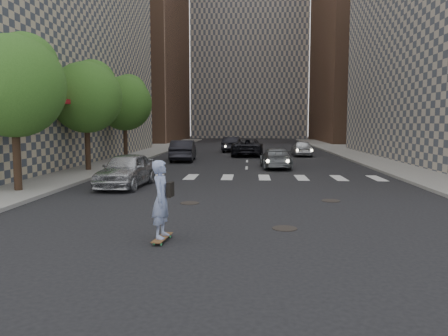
% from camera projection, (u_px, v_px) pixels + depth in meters
% --- Properties ---
extents(ground, '(160.00, 160.00, 0.00)m').
position_uv_depth(ground, '(243.00, 210.00, 14.81)').
color(ground, black).
rests_on(ground, ground).
extents(sidewalk_left, '(13.00, 80.00, 0.15)m').
position_uv_depth(sidewalk_left, '(69.00, 158.00, 35.51)').
color(sidewalk_left, gray).
rests_on(sidewalk_left, ground).
extents(sidewalk_right, '(13.00, 80.00, 0.15)m').
position_uv_depth(sidewalk_right, '(434.00, 160.00, 33.81)').
color(sidewalk_right, gray).
rests_on(sidewalk_right, ground).
extents(tower_left, '(18.00, 24.00, 40.00)m').
position_uv_depth(tower_left, '(122.00, 14.00, 68.52)').
color(tower_left, brown).
rests_on(tower_left, ground).
extents(tower_right, '(18.00, 24.00, 36.00)m').
position_uv_depth(tower_right, '(381.00, 23.00, 66.38)').
color(tower_right, brown).
rests_on(tower_right, ground).
extents(tower_center, '(22.00, 20.00, 48.00)m').
position_uv_depth(tower_center, '(250.00, 20.00, 89.76)').
color(tower_center, '#ADA08E').
rests_on(tower_center, ground).
extents(tree_a, '(4.20, 4.20, 6.60)m').
position_uv_depth(tree_a, '(16.00, 82.00, 18.00)').
color(tree_a, '#382619').
rests_on(tree_a, sidewalk_left).
extents(tree_b, '(4.20, 4.20, 6.60)m').
position_uv_depth(tree_b, '(88.00, 94.00, 25.94)').
color(tree_b, '#382619').
rests_on(tree_b, sidewalk_left).
extents(tree_c, '(4.20, 4.20, 6.60)m').
position_uv_depth(tree_c, '(126.00, 101.00, 33.88)').
color(tree_c, '#382619').
rests_on(tree_c, sidewalk_left).
extents(manhole_a, '(0.70, 0.70, 0.02)m').
position_uv_depth(manhole_a, '(285.00, 228.00, 12.25)').
color(manhole_a, black).
rests_on(manhole_a, ground).
extents(manhole_b, '(0.70, 0.70, 0.02)m').
position_uv_depth(manhole_b, '(190.00, 203.00, 16.12)').
color(manhole_b, black).
rests_on(manhole_b, ground).
extents(manhole_c, '(0.70, 0.70, 0.02)m').
position_uv_depth(manhole_c, '(331.00, 201.00, 16.60)').
color(manhole_c, black).
rests_on(manhole_c, ground).
extents(skateboarder, '(0.56, 1.05, 2.05)m').
position_uv_depth(skateboarder, '(162.00, 199.00, 10.84)').
color(skateboarder, brown).
rests_on(skateboarder, ground).
extents(silver_sedan, '(2.15, 4.73, 1.57)m').
position_uv_depth(silver_sedan, '(126.00, 170.00, 20.21)').
color(silver_sedan, '#AEB0B5').
rests_on(silver_sedan, ground).
extents(traffic_car_a, '(1.99, 4.99, 1.62)m').
position_uv_depth(traffic_car_a, '(183.00, 151.00, 33.82)').
color(traffic_car_a, black).
rests_on(traffic_car_a, ground).
extents(traffic_car_b, '(2.02, 4.62, 1.32)m').
position_uv_depth(traffic_car_b, '(276.00, 158.00, 28.53)').
color(traffic_car_b, slate).
rests_on(traffic_car_b, ground).
extents(traffic_car_c, '(2.86, 5.83, 1.59)m').
position_uv_depth(traffic_car_c, '(248.00, 147.00, 39.00)').
color(traffic_car_c, black).
rests_on(traffic_car_c, ground).
extents(traffic_car_d, '(1.74, 4.19, 1.42)m').
position_uv_depth(traffic_car_d, '(301.00, 148.00, 38.81)').
color(traffic_car_d, silver).
rests_on(traffic_car_d, ground).
extents(traffic_car_e, '(2.03, 4.73, 1.52)m').
position_uv_depth(traffic_car_e, '(232.00, 144.00, 44.61)').
color(traffic_car_e, black).
rests_on(traffic_car_e, ground).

